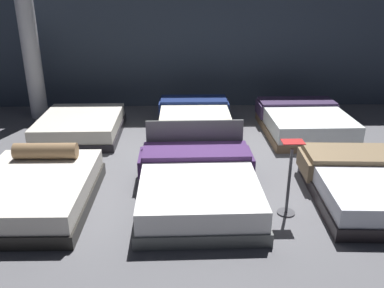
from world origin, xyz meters
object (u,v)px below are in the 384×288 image
Objects in this scene: bed_5 at (304,122)px; bed_2 at (366,185)px; bed_3 at (81,126)px; support_pillar at (29,40)px; bed_0 at (34,191)px; bed_1 at (198,185)px; bed_4 at (195,122)px; price_sign at (288,187)px.

bed_2 is at bearing -88.91° from bed_5.
bed_3 is at bearing 179.93° from bed_5.
bed_3 is 2.37m from support_pillar.
bed_2 is (4.67, 0.05, 0.00)m from bed_0.
support_pillar is (-1.25, 1.28, 1.54)m from bed_3.
bed_5 is at bearing 32.23° from bed_0.
bed_1 reaches higher than bed_3.
bed_1 is at bearing -50.38° from bed_3.
bed_3 is 4.58m from bed_5.
support_pillar is at bearing 148.57° from bed_2.
bed_0 is at bearing -148.98° from bed_5.
bed_0 is 0.98× the size of bed_5.
bed_5 is (4.58, 0.06, 0.04)m from bed_3.
support_pillar reaches higher than bed_3.
bed_2 is at bearing -30.78° from bed_3.
bed_3 is (-4.67, 2.73, -0.02)m from bed_2.
bed_3 is 0.90× the size of bed_4.
bed_5 is at bearing 70.42° from price_sign.
price_sign is at bearing -161.02° from bed_2.
price_sign reaches higher than bed_3.
price_sign is (3.46, -0.30, 0.18)m from bed_0.
bed_0 is 0.98× the size of bed_4.
bed_4 is (-2.36, 2.75, 0.04)m from bed_2.
bed_2 is 1.10× the size of bed_3.
support_pillar reaches higher than bed_5.
price_sign reaches higher than bed_2.
price_sign is (1.15, -3.10, 0.14)m from bed_4.
bed_1 is at bearing -177.85° from bed_2.
bed_3 is 1.84× the size of price_sign.
bed_5 is (2.27, 0.04, -0.03)m from bed_4.
bed_1 is at bearing 162.36° from price_sign.
bed_2 is 0.60× the size of support_pillar.
bed_5 reaches higher than bed_2.
bed_0 is 3.47m from price_sign.
bed_3 is 2.31m from bed_4.
bed_0 is at bearing 175.05° from price_sign.
bed_2 is at bearing 16.30° from price_sign.
bed_1 reaches higher than bed_0.
bed_0 reaches higher than bed_5.
price_sign is at bearing -42.81° from support_pillar.
price_sign is (-1.21, -0.35, 0.18)m from bed_2.
bed_2 is (2.39, -0.02, -0.02)m from bed_1.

